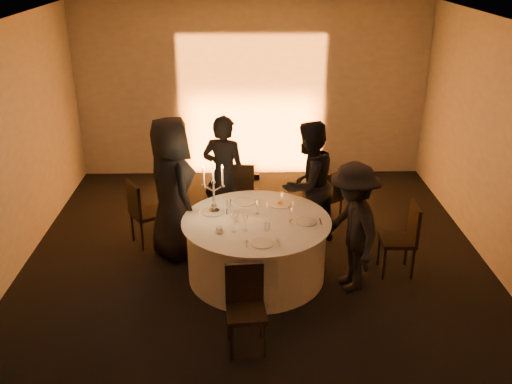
{
  "coord_description": "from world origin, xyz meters",
  "views": [
    {
      "loc": [
        -0.14,
        -6.13,
        3.81
      ],
      "look_at": [
        0.0,
        0.2,
        1.05
      ],
      "focal_mm": 40.0,
      "sensor_mm": 36.0,
      "label": 1
    }
  ],
  "objects_px": {
    "coffee_cup": "(219,230)",
    "chair_right": "(404,235)",
    "guest_back_left": "(224,175)",
    "chair_front": "(246,303)",
    "candelabra": "(214,194)",
    "chair_back_left": "(239,191)",
    "banquet_table": "(256,248)",
    "guest_right": "(352,228)",
    "guest_left": "(172,188)",
    "chair_back_right": "(329,195)",
    "chair_left": "(142,210)",
    "guest_back_right": "(308,185)"
  },
  "relations": [
    {
      "from": "chair_front",
      "to": "candelabra",
      "type": "bearing_deg",
      "value": 98.15
    },
    {
      "from": "banquet_table",
      "to": "coffee_cup",
      "type": "relative_size",
      "value": 16.36
    },
    {
      "from": "guest_back_left",
      "to": "chair_right",
      "type": "bearing_deg",
      "value": 170.64
    },
    {
      "from": "chair_back_right",
      "to": "chair_right",
      "type": "relative_size",
      "value": 0.93
    },
    {
      "from": "coffee_cup",
      "to": "chair_right",
      "type": "bearing_deg",
      "value": 8.85
    },
    {
      "from": "chair_left",
      "to": "coffee_cup",
      "type": "bearing_deg",
      "value": -168.35
    },
    {
      "from": "guest_back_left",
      "to": "guest_back_right",
      "type": "xyz_separation_m",
      "value": [
        1.12,
        -0.4,
        0.01
      ]
    },
    {
      "from": "banquet_table",
      "to": "chair_front",
      "type": "distance_m",
      "value": 1.33
    },
    {
      "from": "chair_back_right",
      "to": "chair_front",
      "type": "distance_m",
      "value": 2.97
    },
    {
      "from": "chair_front",
      "to": "guest_back_right",
      "type": "height_order",
      "value": "guest_back_right"
    },
    {
      "from": "guest_back_left",
      "to": "candelabra",
      "type": "xyz_separation_m",
      "value": [
        -0.1,
        -0.99,
        0.15
      ]
    },
    {
      "from": "guest_right",
      "to": "chair_back_left",
      "type": "bearing_deg",
      "value": -153.54
    },
    {
      "from": "chair_front",
      "to": "guest_right",
      "type": "bearing_deg",
      "value": 34.7
    },
    {
      "from": "guest_left",
      "to": "candelabra",
      "type": "bearing_deg",
      "value": -151.6
    },
    {
      "from": "guest_right",
      "to": "candelabra",
      "type": "height_order",
      "value": "guest_right"
    },
    {
      "from": "banquet_table",
      "to": "guest_back_left",
      "type": "bearing_deg",
      "value": 108.7
    },
    {
      "from": "chair_right",
      "to": "chair_front",
      "type": "height_order",
      "value": "chair_right"
    },
    {
      "from": "banquet_table",
      "to": "guest_right",
      "type": "bearing_deg",
      "value": -13.71
    },
    {
      "from": "guest_back_right",
      "to": "chair_front",
      "type": "bearing_deg",
      "value": 28.64
    },
    {
      "from": "candelabra",
      "to": "chair_back_right",
      "type": "bearing_deg",
      "value": 35.41
    },
    {
      "from": "guest_back_left",
      "to": "guest_right",
      "type": "distance_m",
      "value": 2.15
    },
    {
      "from": "chair_left",
      "to": "candelabra",
      "type": "xyz_separation_m",
      "value": [
        1.0,
        -0.6,
        0.48
      ]
    },
    {
      "from": "chair_left",
      "to": "guest_left",
      "type": "relative_size",
      "value": 0.49
    },
    {
      "from": "chair_right",
      "to": "guest_back_left",
      "type": "xyz_separation_m",
      "value": [
        -2.24,
        1.19,
        0.34
      ]
    },
    {
      "from": "banquet_table",
      "to": "chair_right",
      "type": "xyz_separation_m",
      "value": [
        1.82,
        0.05,
        0.14
      ]
    },
    {
      "from": "banquet_table",
      "to": "chair_front",
      "type": "height_order",
      "value": "chair_front"
    },
    {
      "from": "chair_front",
      "to": "chair_back_right",
      "type": "bearing_deg",
      "value": 60.24
    },
    {
      "from": "chair_right",
      "to": "candelabra",
      "type": "xyz_separation_m",
      "value": [
        -2.34,
        0.2,
        0.48
      ]
    },
    {
      "from": "banquet_table",
      "to": "chair_front",
      "type": "xyz_separation_m",
      "value": [
        -0.14,
        -1.32,
        0.11
      ]
    },
    {
      "from": "banquet_table",
      "to": "candelabra",
      "type": "distance_m",
      "value": 0.84
    },
    {
      "from": "guest_back_left",
      "to": "candelabra",
      "type": "relative_size",
      "value": 2.55
    },
    {
      "from": "guest_left",
      "to": "coffee_cup",
      "type": "xyz_separation_m",
      "value": [
        0.64,
        -0.91,
        -0.14
      ]
    },
    {
      "from": "guest_right",
      "to": "guest_back_left",
      "type": "bearing_deg",
      "value": -148.42
    },
    {
      "from": "guest_back_right",
      "to": "candelabra",
      "type": "xyz_separation_m",
      "value": [
        -1.22,
        -0.59,
        0.13
      ]
    },
    {
      "from": "chair_left",
      "to": "chair_back_right",
      "type": "xyz_separation_m",
      "value": [
        2.61,
        0.54,
        -0.04
      ]
    },
    {
      "from": "chair_back_left",
      "to": "chair_right",
      "type": "relative_size",
      "value": 1.12
    },
    {
      "from": "chair_back_left",
      "to": "guest_back_right",
      "type": "bearing_deg",
      "value": 162.06
    },
    {
      "from": "chair_right",
      "to": "chair_left",
      "type": "bearing_deg",
      "value": -102.06
    },
    {
      "from": "chair_back_left",
      "to": "candelabra",
      "type": "distance_m",
      "value": 1.16
    },
    {
      "from": "chair_back_left",
      "to": "guest_back_right",
      "type": "distance_m",
      "value": 1.06
    },
    {
      "from": "banquet_table",
      "to": "guest_right",
      "type": "distance_m",
      "value": 1.21
    },
    {
      "from": "guest_right",
      "to": "chair_back_right",
      "type": "bearing_deg",
      "value": 166.94
    },
    {
      "from": "guest_right",
      "to": "guest_left",
      "type": "bearing_deg",
      "value": -125.51
    },
    {
      "from": "coffee_cup",
      "to": "chair_back_right",
      "type": "bearing_deg",
      "value": 48.15
    },
    {
      "from": "chair_back_right",
      "to": "chair_right",
      "type": "distance_m",
      "value": 1.53
    },
    {
      "from": "chair_back_left",
      "to": "chair_front",
      "type": "xyz_separation_m",
      "value": [
        0.08,
        -2.61,
        -0.09
      ]
    },
    {
      "from": "chair_back_left",
      "to": "guest_back_right",
      "type": "relative_size",
      "value": 0.59
    },
    {
      "from": "guest_back_left",
      "to": "guest_back_right",
      "type": "relative_size",
      "value": 0.99
    },
    {
      "from": "chair_back_left",
      "to": "guest_left",
      "type": "relative_size",
      "value": 0.55
    },
    {
      "from": "banquet_table",
      "to": "guest_right",
      "type": "relative_size",
      "value": 1.13
    }
  ]
}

